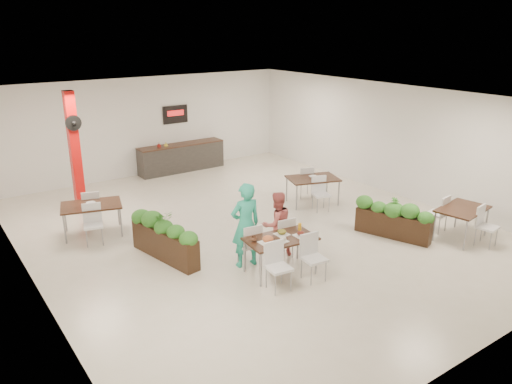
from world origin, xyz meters
TOP-DOWN VIEW (x-y plane):
  - ground at (0.00, 0.00)m, footprint 12.00×12.00m
  - room_shell at (0.00, 0.00)m, footprint 10.10×12.10m
  - red_column at (-3.00, 3.79)m, footprint 0.40×0.41m
  - service_counter at (1.00, 5.65)m, footprint 3.00×0.64m
  - main_table at (-0.81, -2.17)m, footprint 1.48×1.75m
  - diner_man at (-1.20, -1.52)m, footprint 0.70×0.50m
  - diner_woman at (-0.40, -1.52)m, footprint 0.76×0.63m
  - planter_left at (-2.44, -0.26)m, footprint 0.71×2.04m
  - planter_right at (2.43, -2.31)m, footprint 0.90×1.79m
  - side_table_a at (-3.26, 1.94)m, footprint 1.56×1.67m
  - side_table_b at (2.46, 0.56)m, footprint 1.58×1.67m
  - side_table_c at (3.68, -3.27)m, footprint 1.40×1.67m

SIDE VIEW (x-z plane):
  - ground at x=0.00m, z-range 0.00..0.00m
  - service_counter at x=1.00m, z-range -0.61..1.59m
  - planter_right at x=2.43m, z-range 0.00..0.98m
  - planter_left at x=-2.44m, z-range -0.02..1.06m
  - side_table_c at x=3.68m, z-range 0.17..1.09m
  - main_table at x=-0.81m, z-range 0.17..1.10m
  - side_table_b at x=2.46m, z-range 0.18..1.10m
  - side_table_a at x=-3.26m, z-range 0.18..1.11m
  - diner_woman at x=-0.40m, z-range 0.00..1.45m
  - diner_man at x=-1.20m, z-range 0.00..1.80m
  - red_column at x=-3.00m, z-range 0.04..3.24m
  - room_shell at x=0.00m, z-range 0.40..3.62m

